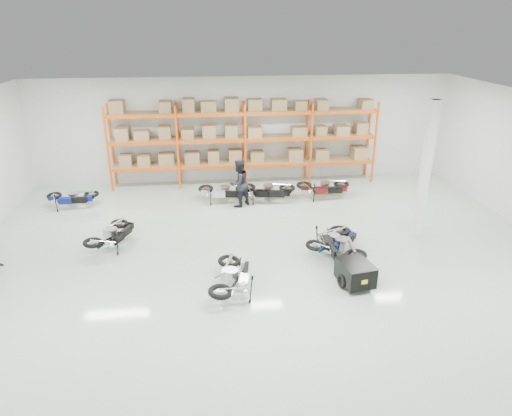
{
  "coord_description": "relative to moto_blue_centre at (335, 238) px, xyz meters",
  "views": [
    {
      "loc": [
        -1.57,
        -12.49,
        6.7
      ],
      "look_at": [
        -0.11,
        0.89,
        1.1
      ],
      "focal_mm": 32.0,
      "sensor_mm": 36.0,
      "label": 1
    }
  ],
  "objects": [
    {
      "name": "moto_blue_centre",
      "position": [
        0.0,
        0.0,
        0.0
      ],
      "size": [
        1.84,
        1.7,
        1.09
      ],
      "primitive_type": null,
      "rotation": [
        0.0,
        -0.09,
        2.24
      ],
      "color": "#081E55",
      "rests_on": "ground"
    },
    {
      "name": "pallet_rack",
      "position": [
        -2.19,
        6.76,
        1.74
      ],
      "size": [
        11.28,
        0.98,
        3.62
      ],
      "color": "#EC4F0C",
      "rests_on": "ground"
    },
    {
      "name": "moto_silver_left",
      "position": [
        -3.22,
        -1.84,
        0.05
      ],
      "size": [
        1.25,
        1.98,
        1.19
      ],
      "primitive_type": null,
      "rotation": [
        0.0,
        -0.09,
        2.95
      ],
      "color": "#ABADB2",
      "rests_on": "ground"
    },
    {
      "name": "structural_column",
      "position": [
        3.01,
        0.81,
        1.74
      ],
      "size": [
        0.25,
        0.25,
        4.5
      ],
      "primitive_type": "cube",
      "color": "white",
      "rests_on": "ground"
    },
    {
      "name": "moto_back_c",
      "position": [
        -1.5,
        4.5,
        0.06
      ],
      "size": [
        2.02,
        1.24,
        1.22
      ],
      "primitive_type": null,
      "rotation": [
        0.0,
        -0.09,
        1.41
      ],
      "color": "black",
      "rests_on": "ground"
    },
    {
      "name": "moto_back_b",
      "position": [
        -3.19,
        4.68,
        0.02
      ],
      "size": [
        1.85,
        1.06,
        1.14
      ],
      "primitive_type": null,
      "rotation": [
        0.0,
        -0.09,
        1.46
      ],
      "color": "#B7BCC2",
      "rests_on": "ground"
    },
    {
      "name": "room",
      "position": [
        -2.19,
        0.31,
        1.74
      ],
      "size": [
        18.0,
        18.0,
        18.0
      ],
      "color": "#AEC2B2",
      "rests_on": "ground"
    },
    {
      "name": "moto_back_a",
      "position": [
        -8.99,
        4.69,
        -0.01
      ],
      "size": [
        1.68,
        0.85,
        1.08
      ],
      "primitive_type": null,
      "rotation": [
        0.0,
        -0.09,
        1.59
      ],
      "color": "navy",
      "rests_on": "ground"
    },
    {
      "name": "trailer",
      "position": [
        0.04,
        -1.92,
        -0.11
      ],
      "size": [
        0.94,
        1.69,
        0.69
      ],
      "rotation": [
        0.0,
        0.0,
        0.18
      ],
      "color": "black",
      "rests_on": "ground"
    },
    {
      "name": "moto_black_far_left",
      "position": [
        -6.85,
        1.18,
        0.01
      ],
      "size": [
        1.48,
        1.93,
        1.12
      ],
      "primitive_type": null,
      "rotation": [
        0.0,
        -0.09,
        2.73
      ],
      "color": "black",
      "rests_on": "ground"
    },
    {
      "name": "person_back",
      "position": [
        -2.63,
        4.14,
        0.41
      ],
      "size": [
        1.14,
        1.11,
        1.85
      ],
      "primitive_type": "imported",
      "rotation": [
        0.0,
        0.0,
        3.83
      ],
      "color": "black",
      "rests_on": "ground"
    },
    {
      "name": "moto_touring_right",
      "position": [
        0.04,
        -0.32,
        0.08
      ],
      "size": [
        0.99,
        1.95,
        1.25
      ],
      "primitive_type": null,
      "rotation": [
        0.0,
        -0.09,
        0.02
      ],
      "color": "black",
      "rests_on": "ground"
    },
    {
      "name": "moto_back_d",
      "position": [
        0.83,
        4.64,
        0.05
      ],
      "size": [
        1.86,
        0.94,
        1.2
      ],
      "primitive_type": null,
      "rotation": [
        0.0,
        -0.09,
        1.56
      ],
      "color": "#460E0F",
      "rests_on": "ground"
    }
  ]
}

